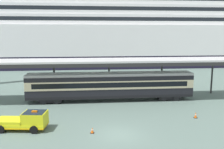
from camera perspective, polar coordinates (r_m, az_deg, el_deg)
ground_plane at (r=24.43m, az=1.82°, el=-13.88°), size 400.00×400.00×0.00m
cruise_ship at (r=78.04m, az=-7.39°, el=12.57°), size 121.74×25.24×39.99m
platform_canopy at (r=35.26m, az=-0.38°, el=3.11°), size 42.09×5.37×6.01m
train_carriage at (r=35.40m, az=-0.31°, el=-2.50°), size 23.79×2.81×4.11m
service_truck at (r=26.70m, az=-19.52°, el=-10.09°), size 5.41×2.75×2.02m
traffic_cone_near at (r=24.71m, az=-4.65°, el=-12.90°), size 0.36×0.36×0.60m
traffic_cone_mid at (r=30.32m, az=19.01°, el=-8.99°), size 0.36×0.36×0.70m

